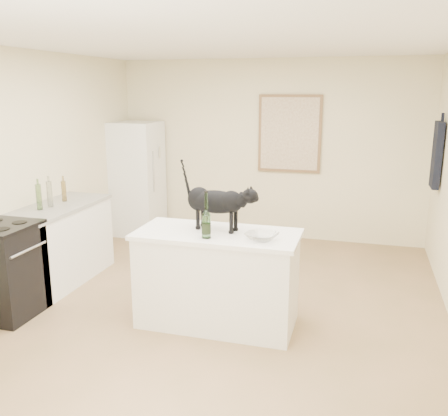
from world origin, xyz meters
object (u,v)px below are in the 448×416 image
stove (4,271)px  wine_bottle (206,218)px  black_cat (216,205)px  glass_bowl (262,237)px  fridge (137,179)px

stove → wine_bottle: 2.12m
black_cat → wine_bottle: (-0.00, -0.27, -0.05)m
stove → glass_bowl: size_ratio=3.32×
black_cat → fridge: bearing=137.8°
fridge → wine_bottle: fridge is taller
black_cat → glass_bowl: bearing=-14.2°
glass_bowl → wine_bottle: bearing=-171.7°
fridge → glass_bowl: (2.49, -2.68, 0.08)m
glass_bowl → fridge: bearing=133.0°
stove → black_cat: bearing=13.3°
fridge → wine_bottle: 3.41m
fridge → wine_bottle: size_ratio=4.56×
black_cat → wine_bottle: bearing=-81.9°
black_cat → glass_bowl: black_cat is taller
fridge → glass_bowl: bearing=-47.0°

